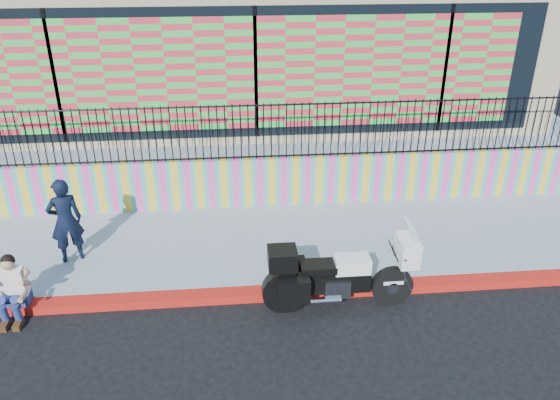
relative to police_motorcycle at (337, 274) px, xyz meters
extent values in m
plane|color=black|center=(-1.03, 0.35, -0.64)|extent=(90.00, 90.00, 0.00)
cube|color=red|center=(-1.03, 0.35, -0.56)|extent=(16.00, 0.30, 0.15)
cube|color=#8F99AC|center=(-1.03, 2.00, -0.56)|extent=(16.00, 3.00, 0.15)
cube|color=#FF43AD|center=(-1.03, 3.60, 0.06)|extent=(16.00, 0.20, 1.10)
cube|color=#8F99AC|center=(-1.03, 8.70, -0.01)|extent=(16.00, 10.00, 1.25)
cube|color=tan|center=(-1.03, 8.50, 2.61)|extent=(14.00, 8.00, 4.00)
cube|color=black|center=(-1.03, 4.48, 2.21)|extent=(12.60, 0.04, 2.80)
cube|color=red|center=(-1.03, 4.45, 2.21)|extent=(11.48, 0.02, 2.40)
cylinder|color=black|center=(0.93, 0.00, -0.30)|extent=(0.69, 0.15, 0.69)
cylinder|color=black|center=(-0.84, 0.00, -0.30)|extent=(0.69, 0.15, 0.69)
cube|color=black|center=(0.05, 0.00, -0.12)|extent=(0.99, 0.29, 0.35)
cube|color=silver|center=(0.00, 0.00, -0.22)|extent=(0.42, 0.35, 0.31)
cube|color=white|center=(0.23, 0.00, 0.17)|extent=(0.57, 0.33, 0.25)
cube|color=black|center=(-0.32, 0.00, 0.15)|extent=(0.57, 0.35, 0.12)
cube|color=white|center=(1.12, 0.00, 0.38)|extent=(0.31, 0.54, 0.44)
cube|color=silver|center=(1.16, 0.00, 0.71)|extent=(0.19, 0.48, 0.35)
cube|color=black|center=(-0.89, 0.00, 0.35)|extent=(0.46, 0.44, 0.31)
cube|color=black|center=(-0.73, -0.31, -0.07)|extent=(0.50, 0.19, 0.42)
cube|color=black|center=(-0.73, 0.31, -0.07)|extent=(0.50, 0.19, 0.42)
cube|color=white|center=(0.93, 0.00, -0.19)|extent=(0.33, 0.17, 0.06)
imported|color=black|center=(-4.63, 1.66, 0.32)|extent=(0.69, 0.59, 1.61)
cube|color=navy|center=(-5.17, 0.38, -0.40)|extent=(0.36, 0.28, 0.18)
cube|color=white|center=(-5.17, 0.34, -0.05)|extent=(0.38, 0.27, 0.54)
sphere|color=tan|center=(-5.17, 0.30, 0.31)|extent=(0.21, 0.21, 0.21)
cube|color=#472814|center=(-5.27, -0.06, -0.59)|extent=(0.11, 0.26, 0.10)
cube|color=#472814|center=(-5.07, -0.06, -0.59)|extent=(0.11, 0.26, 0.10)
camera|label=1|loc=(-1.61, -7.25, 4.95)|focal=35.00mm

